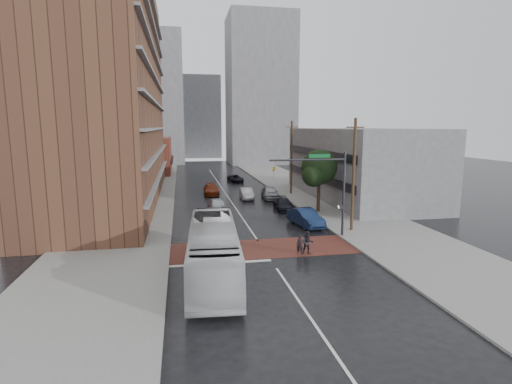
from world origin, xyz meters
TOP-DOWN VIEW (x-y plane):
  - ground at (0.00, 0.00)m, footprint 160.00×160.00m
  - crosswalk at (0.00, 0.50)m, footprint 14.00×5.00m
  - sidewalk_west at (-11.50, 25.00)m, footprint 9.00×90.00m
  - sidewalk_east at (11.50, 25.00)m, footprint 9.00×90.00m
  - apartment_block at (-14.00, 24.00)m, footprint 10.00×44.00m
  - storefront_west at (-12.00, 54.00)m, footprint 8.00×16.00m
  - building_east at (16.50, 20.00)m, footprint 11.00×26.00m
  - distant_tower_west at (-14.00, 78.00)m, footprint 18.00×16.00m
  - distant_tower_east at (14.00, 72.00)m, footprint 16.00×14.00m
  - distant_tower_center at (0.00, 95.00)m, footprint 12.00×10.00m
  - street_tree at (8.52, 12.03)m, footprint 4.20×4.10m
  - signal_mast at (5.85, 2.50)m, footprint 6.50×0.30m
  - utility_pole_near at (8.80, 4.00)m, footprint 1.60×0.26m
  - utility_pole_far at (8.80, 24.00)m, footprint 1.60×0.26m
  - transit_bus at (-4.20, -4.64)m, footprint 3.70×12.51m
  - pedestrian_a at (2.35, -1.50)m, footprint 0.64×0.55m
  - pedestrian_b at (2.93, -1.50)m, footprint 0.95×0.80m
  - car_travel_a at (-2.30, 13.95)m, footprint 2.02×4.66m
  - car_travel_b at (2.20, 21.63)m, footprint 1.55×4.31m
  - car_travel_c at (-2.04, 25.89)m, footprint 2.00×4.91m
  - suv_travel at (2.96, 37.84)m, footprint 2.67×4.55m
  - car_parked_near at (5.37, 6.66)m, footprint 2.54×5.19m
  - car_parked_mid at (5.20, 14.13)m, footprint 1.91×4.49m
  - car_parked_far at (5.20, 21.27)m, footprint 2.22×4.89m

SIDE VIEW (x-z plane):
  - ground at x=0.00m, z-range 0.00..0.00m
  - crosswalk at x=0.00m, z-range 0.00..0.02m
  - sidewalk_west at x=-11.50m, z-range 0.00..0.15m
  - sidewalk_east at x=11.50m, z-range 0.00..0.15m
  - suv_travel at x=2.96m, z-range 0.00..1.19m
  - car_parked_mid at x=5.20m, z-range 0.00..1.29m
  - car_travel_b at x=2.20m, z-range 0.00..1.41m
  - car_travel_c at x=-2.04m, z-range 0.00..1.42m
  - pedestrian_a at x=2.35m, z-range 0.00..1.49m
  - car_travel_a at x=-2.30m, z-range 0.00..1.57m
  - car_parked_far at x=5.20m, z-range 0.00..1.63m
  - car_parked_near at x=5.37m, z-range 0.00..1.64m
  - pedestrian_b at x=2.93m, z-range 0.00..1.74m
  - transit_bus at x=-4.20m, z-range 0.00..3.44m
  - storefront_west at x=-12.00m, z-range 0.00..7.00m
  - building_east at x=16.50m, z-range 0.00..9.00m
  - signal_mast at x=5.85m, z-range 1.13..8.33m
  - street_tree at x=8.52m, z-range 1.28..8.18m
  - utility_pole_near at x=8.80m, z-range 0.14..10.14m
  - utility_pole_far at x=8.80m, z-range 0.14..10.14m
  - distant_tower_center at x=0.00m, z-range 0.00..24.00m
  - apartment_block at x=-14.00m, z-range 0.00..28.00m
  - distant_tower_west at x=-14.00m, z-range 0.00..32.00m
  - distant_tower_east at x=14.00m, z-range 0.00..36.00m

